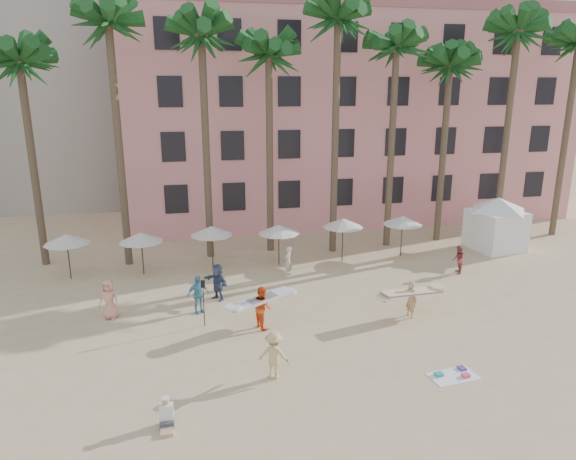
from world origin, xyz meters
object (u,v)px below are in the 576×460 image
(cabana, at_px, (497,219))
(carrier_white, at_px, (262,306))
(carrier_yellow, at_px, (411,297))
(pink_hotel, at_px, (341,118))

(cabana, bearing_deg, carrier_white, -153.66)
(carrier_yellow, bearing_deg, cabana, 41.11)
(pink_hotel, height_order, cabana, pink_hotel)
(cabana, distance_m, carrier_white, 19.08)
(pink_hotel, xyz_separation_m, carrier_yellow, (-3.29, -22.04, -7.00))
(carrier_yellow, bearing_deg, pink_hotel, 81.51)
(pink_hotel, height_order, carrier_yellow, pink_hotel)
(carrier_white, bearing_deg, carrier_yellow, -2.54)
(pink_hotel, relative_size, carrier_white, 11.57)
(cabana, bearing_deg, carrier_yellow, -138.89)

